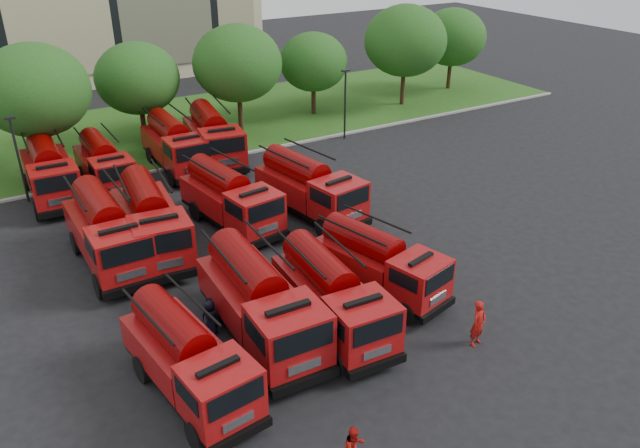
# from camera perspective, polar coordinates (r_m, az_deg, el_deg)

# --- Properties ---
(ground) EXTENTS (140.00, 140.00, 0.00)m
(ground) POSITION_cam_1_polar(r_m,az_deg,el_deg) (28.06, 0.58, -6.28)
(ground) COLOR black
(ground) RESTS_ON ground
(lawn) EXTENTS (70.00, 16.00, 0.12)m
(lawn) POSITION_cam_1_polar(r_m,az_deg,el_deg) (50.03, -15.20, 8.18)
(lawn) COLOR #204B14
(lawn) RESTS_ON ground
(curb) EXTENTS (70.00, 0.30, 0.14)m
(curb) POSITION_cam_1_polar(r_m,az_deg,el_deg) (42.69, -12.02, 5.34)
(curb) COLOR gray
(curb) RESTS_ON ground
(tree_2) EXTENTS (6.72, 6.72, 8.22)m
(tree_2) POSITION_cam_1_polar(r_m,az_deg,el_deg) (42.94, -24.64, 11.06)
(tree_2) COLOR #382314
(tree_2) RESTS_ON ground
(tree_3) EXTENTS (5.88, 5.88, 7.19)m
(tree_3) POSITION_cam_1_polar(r_m,az_deg,el_deg) (46.68, -16.36, 12.66)
(tree_3) COLOR #382314
(tree_3) RESTS_ON ground
(tree_4) EXTENTS (6.55, 6.55, 8.01)m
(tree_4) POSITION_cam_1_polar(r_m,az_deg,el_deg) (47.38, -7.56, 14.36)
(tree_4) COLOR #382314
(tree_4) RESTS_ON ground
(tree_5) EXTENTS (5.46, 5.46, 6.68)m
(tree_5) POSITION_cam_1_polar(r_m,az_deg,el_deg) (51.51, -0.61, 14.59)
(tree_5) COLOR #382314
(tree_5) RESTS_ON ground
(tree_6) EXTENTS (6.89, 6.89, 8.42)m
(tree_6) POSITION_cam_1_polar(r_m,az_deg,el_deg) (54.48, 7.82, 16.27)
(tree_6) COLOR #382314
(tree_6) RESTS_ON ground
(tree_7) EXTENTS (6.05, 6.05, 7.39)m
(tree_7) POSITION_cam_1_polar(r_m,az_deg,el_deg) (60.57, 12.03, 16.36)
(tree_7) COLOR #382314
(tree_7) RESTS_ON ground
(lamp_post_0) EXTENTS (0.60, 0.25, 5.11)m
(lamp_post_0) POSITION_cam_1_polar(r_m,az_deg,el_deg) (39.33, -25.90, 5.70)
(lamp_post_0) COLOR black
(lamp_post_0) RESTS_ON ground
(lamp_post_1) EXTENTS (0.60, 0.25, 5.11)m
(lamp_post_1) POSITION_cam_1_polar(r_m,az_deg,el_deg) (46.14, 2.31, 11.24)
(lamp_post_1) COLOR black
(lamp_post_1) RESTS_ON ground
(fire_truck_0) EXTENTS (3.13, 6.89, 3.03)m
(fire_truck_0) POSITION_cam_1_polar(r_m,az_deg,el_deg) (22.41, -11.96, -11.94)
(fire_truck_0) COLOR black
(fire_truck_0) RESTS_ON ground
(fire_truck_1) EXTENTS (2.96, 7.65, 3.45)m
(fire_truck_1) POSITION_cam_1_polar(r_m,az_deg,el_deg) (24.42, -5.52, -7.15)
(fire_truck_1) COLOR black
(fire_truck_1) RESTS_ON ground
(fire_truck_2) EXTENTS (2.85, 7.05, 3.15)m
(fire_truck_2) POSITION_cam_1_polar(r_m,az_deg,el_deg) (24.95, 1.12, -6.61)
(fire_truck_2) COLOR black
(fire_truck_2) RESTS_ON ground
(fire_truck_3) EXTENTS (3.71, 6.79, 2.94)m
(fire_truck_3) POSITION_cam_1_polar(r_m,az_deg,el_deg) (27.51, 5.47, -3.54)
(fire_truck_3) COLOR black
(fire_truck_3) RESTS_ON ground
(fire_truck_4) EXTENTS (2.87, 7.57, 3.43)m
(fire_truck_4) POSITION_cam_1_polar(r_m,az_deg,el_deg) (31.08, -18.86, -0.67)
(fire_truck_4) COLOR black
(fire_truck_4) RESTS_ON ground
(fire_truck_5) EXTENTS (3.39, 7.83, 3.46)m
(fire_truck_5) POSITION_cam_1_polar(r_m,az_deg,el_deg) (31.48, -15.20, 0.28)
(fire_truck_5) COLOR black
(fire_truck_5) RESTS_ON ground
(fire_truck_6) EXTENTS (3.43, 7.37, 3.23)m
(fire_truck_6) POSITION_cam_1_polar(r_m,az_deg,el_deg) (33.40, -8.21, 2.35)
(fire_truck_6) COLOR black
(fire_truck_6) RESTS_ON ground
(fire_truck_7) EXTENTS (3.64, 7.56, 3.30)m
(fire_truck_7) POSITION_cam_1_polar(r_m,az_deg,el_deg) (34.26, -0.99, 3.36)
(fire_truck_7) COLOR black
(fire_truck_7) RESTS_ON ground
(fire_truck_8) EXTENTS (2.89, 7.38, 3.32)m
(fire_truck_8) POSITION_cam_1_polar(r_m,az_deg,el_deg) (39.59, -23.47, 4.39)
(fire_truck_8) COLOR black
(fire_truck_8) RESTS_ON ground
(fire_truck_9) EXTENTS (2.50, 6.68, 3.03)m
(fire_truck_9) POSITION_cam_1_polar(r_m,az_deg,el_deg) (40.04, -19.15, 5.18)
(fire_truck_9) COLOR black
(fire_truck_9) RESTS_ON ground
(fire_truck_10) EXTENTS (2.71, 7.32, 3.32)m
(fire_truck_10) POSITION_cam_1_polar(r_m,az_deg,el_deg) (41.71, -13.11, 7.06)
(fire_truck_10) COLOR black
(fire_truck_10) RESTS_ON ground
(fire_truck_11) EXTENTS (3.71, 7.94, 3.48)m
(fire_truck_11) POSITION_cam_1_polar(r_m,az_deg,el_deg) (42.50, -9.73, 7.86)
(fire_truck_11) COLOR black
(fire_truck_11) RESTS_ON ground
(firefighter_0) EXTENTS (0.82, 0.68, 1.97)m
(firefighter_0) POSITION_cam_1_polar(r_m,az_deg,el_deg) (25.81, 14.03, -10.57)
(firefighter_0) COLOR #9F0F0C
(firefighter_0) RESTS_ON ground
(firefighter_2) EXTENTS (1.06, 1.26, 1.87)m
(firefighter_2) POSITION_cam_1_polar(r_m,az_deg,el_deg) (28.00, 6.44, -6.56)
(firefighter_2) COLOR #9F0F0C
(firefighter_2) RESTS_ON ground
(firefighter_3) EXTENTS (1.34, 0.96, 1.86)m
(firefighter_3) POSITION_cam_1_polar(r_m,az_deg,el_deg) (28.82, 7.18, -5.53)
(firefighter_3) COLOR black
(firefighter_3) RESTS_ON ground
(firefighter_4) EXTENTS (0.89, 0.86, 1.53)m
(firefighter_4) POSITION_cam_1_polar(r_m,az_deg,el_deg) (25.99, -9.86, -9.80)
(firefighter_4) COLOR black
(firefighter_4) RESTS_ON ground
(firefighter_5) EXTENTS (1.53, 1.21, 1.52)m
(firefighter_5) POSITION_cam_1_polar(r_m,az_deg,el_deg) (34.27, 2.90, 0.26)
(firefighter_5) COLOR #9F0F0C
(firefighter_5) RESTS_ON ground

